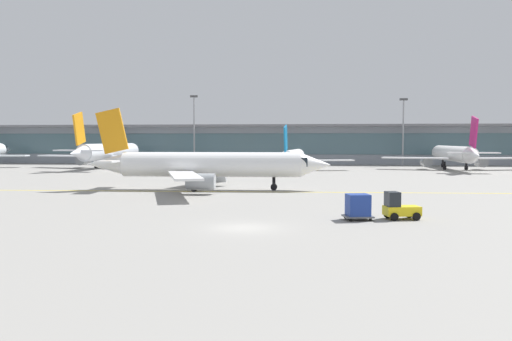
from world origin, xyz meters
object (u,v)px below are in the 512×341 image
object	(u,v)px
cargo_dolly_lead	(358,206)
apron_light_mast_1	(194,127)
gate_airplane_2	(293,157)
gate_airplane_3	(454,154)
taxiing_regional_jet	(208,165)
apron_light_mast_2	(403,129)
gate_airplane_1	(109,152)
baggage_tug	(399,208)

from	to	relation	value
cargo_dolly_lead	apron_light_mast_1	distance (m)	88.75
gate_airplane_2	gate_airplane_3	world-z (taller)	gate_airplane_3
taxiing_regional_jet	cargo_dolly_lead	world-z (taller)	taxiing_regional_jet
gate_airplane_2	apron_light_mast_2	world-z (taller)	apron_light_mast_2
gate_airplane_3	apron_light_mast_1	bearing A→B (deg)	75.28
gate_airplane_1	baggage_tug	xyz separation A→B (m)	(48.71, -66.74, -2.46)
apron_light_mast_1	baggage_tug	bearing A→B (deg)	-67.62
apron_light_mast_2	baggage_tug	bearing A→B (deg)	-100.20
gate_airplane_2	taxiing_regional_jet	xyz separation A→B (m)	(-8.80, -42.43, 0.34)
gate_airplane_1	baggage_tug	world-z (taller)	gate_airplane_1
gate_airplane_2	apron_light_mast_2	bearing A→B (deg)	-48.13
gate_airplane_1	taxiing_regional_jet	size ratio (longest dim) A/B	1.14
gate_airplane_1	apron_light_mast_1	world-z (taller)	apron_light_mast_1
gate_airplane_1	apron_light_mast_2	bearing A→B (deg)	-74.36
gate_airplane_2	cargo_dolly_lead	world-z (taller)	gate_airplane_2
apron_light_mast_1	gate_airplane_2	bearing A→B (deg)	-37.79
baggage_tug	cargo_dolly_lead	world-z (taller)	baggage_tug
gate_airplane_1	apron_light_mast_2	xyz separation A→B (m)	(63.43, 15.01, 5.02)
apron_light_mast_1	gate_airplane_3	bearing A→B (deg)	-14.34
gate_airplane_2	baggage_tug	bearing A→B (deg)	-165.69
gate_airplane_2	taxiing_regional_jet	world-z (taller)	taxiing_regional_jet
taxiing_regional_jet	cargo_dolly_lead	xyz separation A→B (m)	(15.55, -21.85, -1.88)
gate_airplane_1	gate_airplane_3	xyz separation A→B (m)	(70.95, 1.17, -0.29)
gate_airplane_1	gate_airplane_3	size ratio (longest dim) A/B	1.10
gate_airplane_3	apron_light_mast_1	xyz separation A→B (m)	(-56.09, 14.34, 5.87)
apron_light_mast_1	apron_light_mast_2	distance (m)	48.58
gate_airplane_1	gate_airplane_2	xyz separation A→B (m)	(38.85, -3.10, -0.76)
baggage_tug	apron_light_mast_1	bearing A→B (deg)	100.86
cargo_dolly_lead	taxiing_regional_jet	bearing A→B (deg)	113.92
taxiing_regional_jet	apron_light_mast_2	size ratio (longest dim) A/B	1.92
taxiing_regional_jet	baggage_tug	xyz separation A→B (m)	(18.66, -21.22, -2.05)
baggage_tug	apron_light_mast_2	distance (m)	83.40
taxiing_regional_jet	cargo_dolly_lead	distance (m)	26.88
gate_airplane_2	apron_light_mast_1	xyz separation A→B (m)	(-23.99, 18.60, 6.34)
gate_airplane_2	baggage_tug	size ratio (longest dim) A/B	9.25
gate_airplane_1	apron_light_mast_2	world-z (taller)	apron_light_mast_2
gate_airplane_2	taxiing_regional_jet	bearing A→B (deg)	173.78
gate_airplane_1	gate_airplane_2	bearing A→B (deg)	-92.23
cargo_dolly_lead	apron_light_mast_2	world-z (taller)	apron_light_mast_2
gate_airplane_1	apron_light_mast_2	distance (m)	65.37
gate_airplane_2	cargo_dolly_lead	distance (m)	64.65
gate_airplane_3	baggage_tug	xyz separation A→B (m)	(-22.23, -67.91, -2.17)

